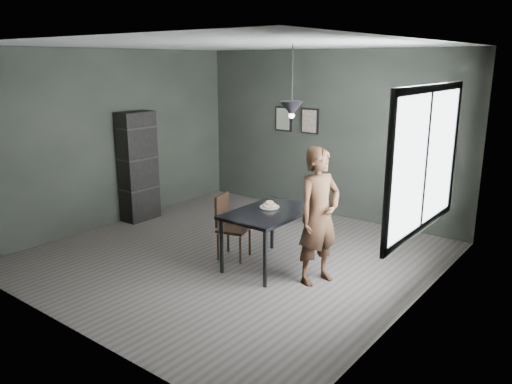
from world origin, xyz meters
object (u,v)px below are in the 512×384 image
Objects in this scene: wood_chair at (229,222)px; shelf_unit at (138,167)px; cafe_table at (269,217)px; white_plate at (269,208)px; pendant_lamp at (292,109)px; woman at (319,216)px.

wood_chair is 0.48× the size of shelf_unit.
wood_chair reaches higher than cafe_table.
wood_chair is at bearing -160.27° from white_plate.
white_plate is 0.26× the size of wood_chair.
shelf_unit is 3.38m from pendant_lamp.
wood_chair is 1.79m from pendant_lamp.
pendant_lamp reaches higher than wood_chair.
woman is (0.81, -0.12, 0.07)m from white_plate.
cafe_table is at bearing -158.20° from pendant_lamp.
wood_chair is (-1.35, -0.07, -0.33)m from woman.
woman is at bearing -4.71° from shelf_unit.
shelf_unit is (-3.66, 0.30, 0.08)m from woman.
woman is 1.32m from pendant_lamp.
shelf_unit reaches higher than white_plate.
white_plate is (-0.07, 0.11, 0.08)m from cafe_table.
cafe_table is 0.75m from woman.
pendant_lamp reaches higher than shelf_unit.
pendant_lamp is at bearing -4.34° from wood_chair.
pendant_lamp is at bearing -1.80° from white_plate.
cafe_table is 0.73× the size of woman.
woman is 3.67m from shelf_unit.
cafe_table is at bearing -5.68° from shelf_unit.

